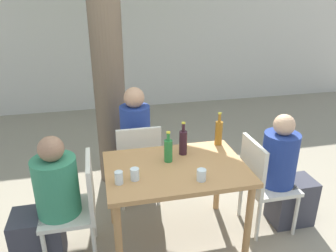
# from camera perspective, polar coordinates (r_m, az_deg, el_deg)

# --- Properties ---
(ground_plane) EXTENTS (30.00, 30.00, 0.00)m
(ground_plane) POSITION_cam_1_polar(r_m,az_deg,el_deg) (3.24, 1.25, -18.94)
(ground_plane) COLOR gray
(cafe_building_wall) EXTENTS (10.00, 0.08, 2.80)m
(cafe_building_wall) POSITION_cam_1_polar(r_m,az_deg,el_deg) (6.35, -7.55, 15.53)
(cafe_building_wall) COLOR beige
(cafe_building_wall) RESTS_ON ground_plane
(dining_table_front) EXTENTS (1.19, 0.83, 0.77)m
(dining_table_front) POSITION_cam_1_polar(r_m,az_deg,el_deg) (2.84, 1.36, -8.80)
(dining_table_front) COLOR #B27F4C
(dining_table_front) RESTS_ON ground_plane
(patio_chair_0) EXTENTS (0.44, 0.44, 0.92)m
(patio_chair_0) POSITION_cam_1_polar(r_m,az_deg,el_deg) (2.87, -15.38, -12.86)
(patio_chair_0) COLOR beige
(patio_chair_0) RESTS_ON ground_plane
(patio_chair_1) EXTENTS (0.44, 0.44, 0.92)m
(patio_chair_1) POSITION_cam_1_polar(r_m,az_deg,el_deg) (3.20, 16.07, -8.96)
(patio_chair_1) COLOR beige
(patio_chair_1) RESTS_ON ground_plane
(patio_chair_2) EXTENTS (0.44, 0.44, 0.92)m
(patio_chair_2) POSITION_cam_1_polar(r_m,az_deg,el_deg) (3.43, -5.20, -5.81)
(patio_chair_2) COLOR beige
(patio_chair_2) RESTS_ON ground_plane
(person_seated_0) EXTENTS (0.57, 0.35, 1.14)m
(person_seated_0) POSITION_cam_1_polar(r_m,az_deg,el_deg) (2.90, -20.21, -13.40)
(person_seated_0) COLOR #383842
(person_seated_0) RESTS_ON ground_plane
(person_seated_1) EXTENTS (0.56, 0.32, 1.15)m
(person_seated_1) POSITION_cam_1_polar(r_m,az_deg,el_deg) (3.32, 19.78, -8.51)
(person_seated_1) COLOR #383842
(person_seated_1) RESTS_ON ground_plane
(person_seated_2) EXTENTS (0.31, 0.56, 1.26)m
(person_seated_2) POSITION_cam_1_polar(r_m,az_deg,el_deg) (3.62, -5.74, -3.58)
(person_seated_2) COLOR #383842
(person_seated_2) RESTS_ON ground_plane
(wine_bottle_0) EXTENTS (0.07, 0.07, 0.31)m
(wine_bottle_0) POSITION_cam_1_polar(r_m,az_deg,el_deg) (2.95, 2.65, -2.76)
(wine_bottle_0) COLOR #331923
(wine_bottle_0) RESTS_ON dining_table_front
(green_bottle_1) EXTENTS (0.07, 0.07, 0.28)m
(green_bottle_1) POSITION_cam_1_polar(r_m,az_deg,el_deg) (2.83, 0.05, -4.19)
(green_bottle_1) COLOR #287A38
(green_bottle_1) RESTS_ON dining_table_front
(amber_bottle_2) EXTENTS (0.07, 0.07, 0.33)m
(amber_bottle_2) POSITION_cam_1_polar(r_m,az_deg,el_deg) (3.16, 8.82, -1.08)
(amber_bottle_2) COLOR #9E661E
(amber_bottle_2) RESTS_ON dining_table_front
(drinking_glass_0) EXTENTS (0.07, 0.07, 0.10)m
(drinking_glass_0) POSITION_cam_1_polar(r_m,az_deg,el_deg) (2.57, -8.55, -8.89)
(drinking_glass_0) COLOR silver
(drinking_glass_0) RESTS_ON dining_table_front
(drinking_glass_1) EXTENTS (0.08, 0.08, 0.09)m
(drinking_glass_1) POSITION_cam_1_polar(r_m,az_deg,el_deg) (2.59, 5.84, -8.48)
(drinking_glass_1) COLOR silver
(drinking_glass_1) RESTS_ON dining_table_front
(drinking_glass_2) EXTENTS (0.07, 0.07, 0.10)m
(drinking_glass_2) POSITION_cam_1_polar(r_m,az_deg,el_deg) (2.60, -5.80, -8.35)
(drinking_glass_2) COLOR silver
(drinking_glass_2) RESTS_ON dining_table_front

